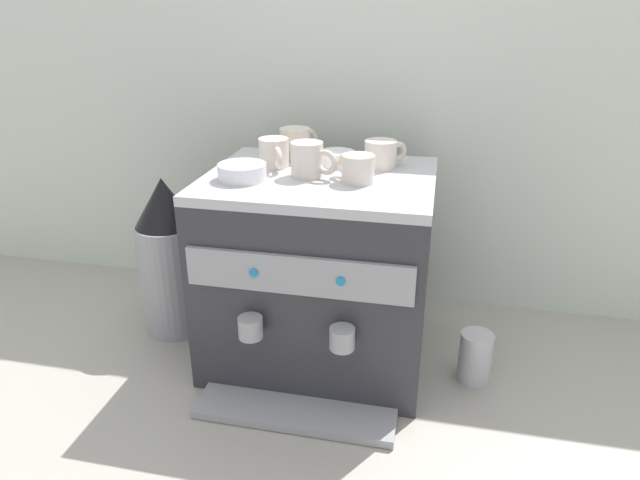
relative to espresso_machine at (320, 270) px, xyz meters
The scene contains 12 objects.
ground_plane 0.25m from the espresso_machine, 90.00° to the left, with size 4.00×4.00×0.00m, color #9E998E.
tiled_backsplash_wall 0.47m from the espresso_machine, 90.00° to the left, with size 2.80×0.03×1.06m, color silver.
espresso_machine is the anchor object (origin of this frame).
ceramic_cup_0 0.30m from the espresso_machine, 19.42° to the right, with size 0.10×0.09×0.06m.
ceramic_cup_1 0.33m from the espresso_machine, 35.79° to the left, with size 0.10×0.10×0.07m.
ceramic_cup_2 0.34m from the espresso_machine, 122.89° to the left, with size 0.09×0.12×0.08m.
ceramic_cup_3 0.30m from the espresso_machine, 147.07° to the right, with size 0.12×0.08×0.08m.
ceramic_cup_4 0.32m from the espresso_machine, 159.61° to the left, with size 0.08×0.11×0.07m.
ceramic_bowl_0 0.33m from the espresso_machine, 157.13° to the right, with size 0.11×0.11×0.04m.
ceramic_bowl_1 0.29m from the espresso_machine, 76.81° to the left, with size 0.09×0.09×0.04m.
coffee_grinder 0.44m from the espresso_machine, behind, with size 0.18×0.18×0.46m.
milk_pitcher 0.45m from the espresso_machine, ahead, with size 0.08×0.08×0.13m, color #B7B7BC.
Camera 1 is at (0.28, -1.28, 0.89)m, focal length 31.47 mm.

